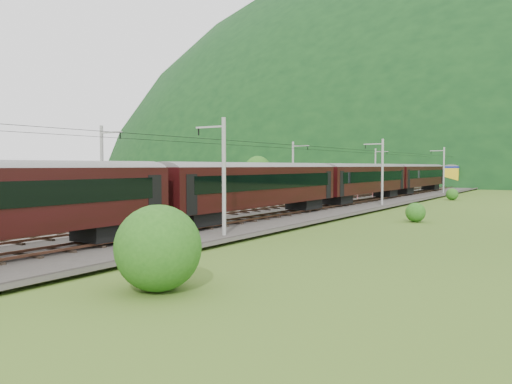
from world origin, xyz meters
The scene contains 14 objects.
ground centered at (0.00, 0.00, 0.00)m, with size 600.00×600.00×0.00m, color #344F18.
railbed centered at (0.00, 10.00, 0.15)m, with size 14.00×220.00×0.30m, color #38332D.
track_left centered at (-2.40, 10.00, 0.37)m, with size 2.40×220.00×0.27m.
track_right centered at (2.40, 10.00, 0.37)m, with size 2.40×220.00×0.27m.
catenary_left centered at (-6.12, 32.00, 4.50)m, with size 2.54×192.28×8.00m.
catenary_right centered at (6.12, 32.00, 4.50)m, with size 2.54×192.28×8.00m.
overhead_wires centered at (0.00, 10.00, 7.10)m, with size 4.83×198.00×0.03m.
mountain_ridge centered at (-120.00, 300.00, 0.00)m, with size 336.00×280.00×132.00m, color black.
train centered at (2.40, 9.74, 3.89)m, with size 3.33×186.62×5.82m.
hazard_post_near centered at (-0.13, 40.02, 1.08)m, with size 0.17×0.17×1.56m, color red.
hazard_post_far centered at (0.08, 45.57, 1.06)m, with size 0.16×0.16×1.52m, color red.
signal centered at (-4.27, 37.95, 1.47)m, with size 0.22×0.22×1.99m.
vegetation_left centered at (-13.27, 21.06, 2.16)m, with size 12.12×147.37×6.57m.
vegetation_right centered at (12.39, -7.17, 1.35)m, with size 5.27×91.78×3.14m.
Camera 1 is at (26.55, -27.08, 5.02)m, focal length 35.00 mm.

